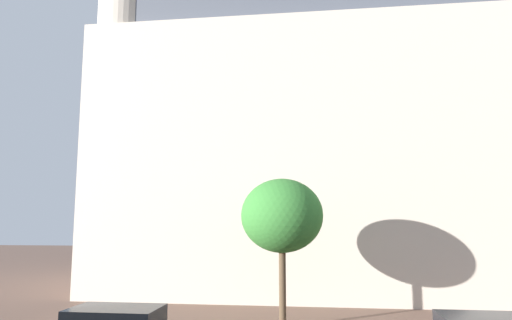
{
  "coord_description": "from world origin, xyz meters",
  "views": [
    {
      "loc": [
        1.16,
        -2.55,
        3.83
      ],
      "look_at": [
        -0.35,
        9.26,
        5.46
      ],
      "focal_mm": 32.06,
      "sensor_mm": 36.0,
      "label": 1
    }
  ],
  "objects": [
    {
      "name": "tree_curb_far",
      "position": [
        -0.08,
        14.88,
        4.07
      ],
      "size": [
        3.11,
        3.11,
        5.49
      ],
      "color": "brown",
      "rests_on": "ground_plane"
    },
    {
      "name": "landmark_building",
      "position": [
        2.32,
        26.22,
        9.61
      ],
      "size": [
        26.53,
        14.68,
        34.94
      ],
      "color": "beige",
      "rests_on": "ground_plane"
    }
  ]
}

